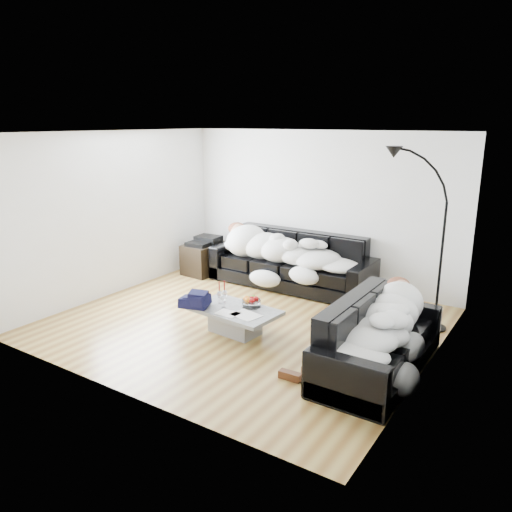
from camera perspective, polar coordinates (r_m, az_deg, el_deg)
The scene contains 24 objects.
ground at distance 7.09m, azimuth -1.34°, elevation -7.58°, with size 5.00×5.00×0.00m, color brown.
wall_back at distance 8.60m, azimuth 7.17°, elevation 5.43°, with size 5.00×0.02×2.60m, color silver.
wall_left at distance 8.34m, azimuth -15.75°, elevation 4.68°, with size 0.02×4.50×2.60m, color silver.
wall_right at distance 5.69m, azimuth 19.78°, elevation -0.40°, with size 0.02×4.50×2.60m, color silver.
ceiling at distance 6.53m, azimuth -1.49°, elevation 13.94°, with size 5.00×5.00×0.00m, color white.
sofa_back at distance 8.46m, azimuth 4.02°, elevation -0.52°, with size 2.79×0.97×0.91m, color black.
sofa_right at distance 5.81m, azimuth 13.92°, elevation -8.94°, with size 2.04×0.87×0.82m, color black.
sleeper_back at distance 8.36m, azimuth 3.88°, elevation 0.72°, with size 2.36×0.82×0.47m, color white, non-canonical shape.
sleeper_right at distance 5.72m, azimuth 14.06°, elevation -6.91°, with size 1.75×0.74×0.43m, color white, non-canonical shape.
teal_cushion at distance 6.28m, azimuth 15.53°, elevation -4.19°, with size 0.36×0.30×0.20m, color #0B4E38.
coffee_table at distance 6.70m, azimuth -2.42°, elevation -7.39°, with size 1.17×0.68×0.34m, color #939699.
fruit_bowl at distance 6.67m, azimuth -0.53°, elevation -5.20°, with size 0.25×0.25×0.16m, color white.
wine_glass_a at distance 6.84m, azimuth -3.60°, elevation -4.63°, with size 0.07×0.07×0.17m, color white.
wine_glass_b at distance 6.80m, azimuth -4.18°, elevation -4.72°, with size 0.08×0.08×0.18m, color white.
wine_glass_c at distance 6.65m, azimuth -3.76°, elevation -5.18°, with size 0.08×0.08×0.18m, color white.
candle_left at distance 7.02m, azimuth -4.22°, elevation -3.86°, with size 0.04×0.04×0.23m, color maroon.
candle_right at distance 7.00m, azimuth -3.63°, elevation -3.84°, with size 0.05×0.05×0.25m, color maroon.
newspaper_a at distance 6.41m, azimuth -1.15°, elevation -6.74°, with size 0.36×0.27×0.01m, color silver.
newspaper_b at distance 6.48m, azimuth -3.25°, elevation -6.53°, with size 0.30×0.21×0.01m, color silver.
navy_jacket at distance 6.68m, azimuth -6.65°, elevation -4.35°, with size 0.39×0.33×0.20m, color black, non-canonical shape.
shoes at distance 5.65m, azimuth 5.00°, elevation -13.35°, with size 0.43×0.31×0.10m, color #472311, non-canonical shape.
av_cabinet at distance 9.29m, azimuth -5.79°, elevation -0.26°, with size 0.55×0.81×0.55m, color black.
stereo at distance 9.21m, azimuth -5.85°, elevation 1.79°, with size 0.44×0.34×0.13m, color black.
floor_lamp at distance 6.98m, azimuth 20.46°, elevation 0.32°, with size 0.78×0.31×2.13m, color black, non-canonical shape.
Camera 1 is at (3.71, -5.37, 2.75)m, focal length 35.00 mm.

